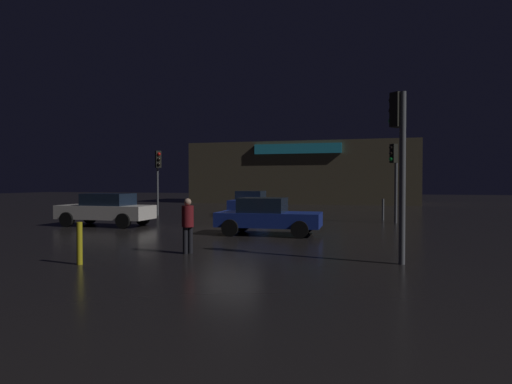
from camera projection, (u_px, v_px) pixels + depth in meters
The scene contains 11 objects.
ground_plane at pixel (230, 231), 18.38m from camera, with size 120.00×120.00×0.00m, color black.
store_building at pixel (305, 173), 44.61m from camera, with size 21.63×9.04×5.88m.
traffic_signal_main at pixel (399, 145), 10.96m from camera, with size 0.42×0.42×4.29m.
traffic_signal_opposite at pixel (394, 167), 21.85m from camera, with size 0.43×0.41×3.95m.
traffic_signal_cross_left at pixel (158, 167), 26.80m from camera, with size 0.42×0.42×3.96m.
car_near at pixel (267, 216), 17.14m from camera, with size 4.06×2.02×1.44m.
car_far at pixel (250, 203), 27.48m from camera, with size 2.11×4.05×1.50m.
car_crossing at pixel (106, 209), 20.53m from camera, with size 4.41×1.92×1.52m.
pedestrian at pixel (188, 222), 12.56m from camera, with size 0.48×0.48×1.59m.
bollard_kerb_a at pixel (80, 243), 10.90m from camera, with size 0.14×0.14×1.06m, color gold.
bollard_kerb_b at pixel (383, 209), 23.75m from camera, with size 0.12×0.12×1.15m, color #595B60.
Camera 1 is at (5.84, -17.42, 2.05)m, focal length 30.85 mm.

